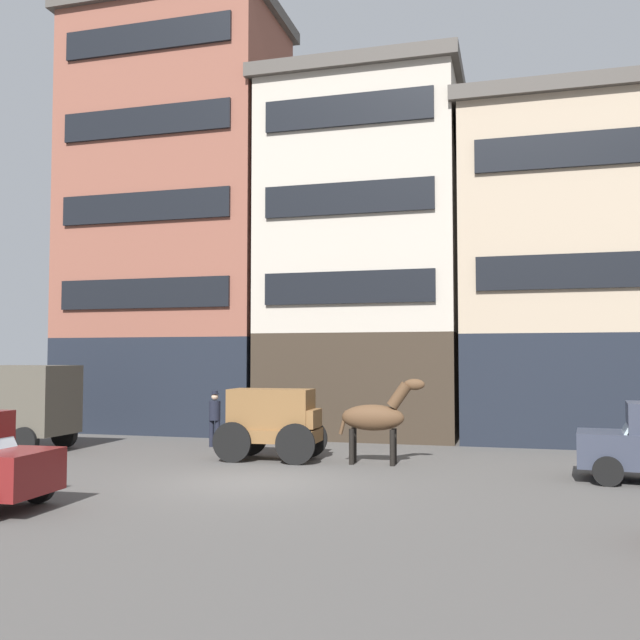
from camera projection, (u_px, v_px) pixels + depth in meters
ground_plane at (250, 483)px, 16.11m from camera, size 120.00×120.00×0.00m
building_far_left at (178, 218)px, 28.70m from camera, size 8.67×5.81×17.05m
building_center_left at (364, 254)px, 26.55m from camera, size 7.56×5.81×13.42m
building_center_right at (569, 269)px, 24.57m from camera, size 7.74×5.81×11.84m
cargo_wagon at (273, 419)px, 19.68m from camera, size 2.94×1.59×1.98m
draft_horse at (376, 417)px, 18.91m from camera, size 2.35×0.65×2.30m
delivery_truck_near at (9, 404)px, 21.78m from camera, size 4.37×2.17×2.62m
pedestrian_officer at (215, 416)px, 22.58m from camera, size 0.48×0.48×1.79m
fire_hydrant_curbside at (614, 444)px, 19.86m from camera, size 0.24×0.24×0.83m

